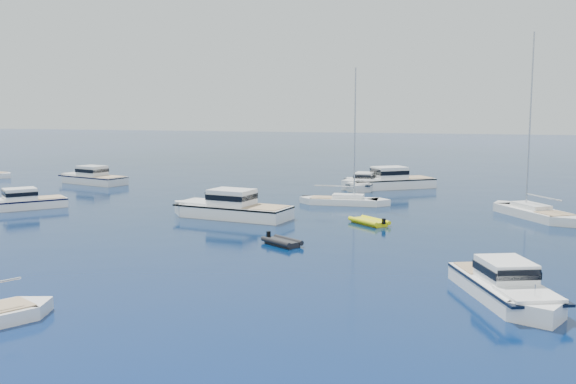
# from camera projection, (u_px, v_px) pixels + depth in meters

# --- Properties ---
(ground) EXTENTS (400.00, 400.00, 0.00)m
(ground) POSITION_uv_depth(u_px,v_px,m) (220.00, 292.00, 35.28)
(ground) COLOR navy
(ground) RESTS_ON ground
(motor_cruiser_right) EXTENTS (6.39, 10.33, 2.60)m
(motor_cruiser_right) POSITION_uv_depth(u_px,v_px,m) (506.00, 300.00, 33.91)
(motor_cruiser_right) COLOR white
(motor_cruiser_right) RESTS_ON ground
(motor_cruiser_left) EXTENTS (8.62, 9.03, 2.51)m
(motor_cruiser_left) POSITION_uv_depth(u_px,v_px,m) (18.00, 209.00, 63.42)
(motor_cruiser_left) COLOR white
(motor_cruiser_left) RESTS_ON ground
(motor_cruiser_centre) EXTENTS (12.62, 5.90, 3.19)m
(motor_cruiser_centre) POSITION_uv_depth(u_px,v_px,m) (230.00, 217.00, 58.69)
(motor_cruiser_centre) COLOR white
(motor_cruiser_centre) RESTS_ON ground
(motor_cruiser_far_l) EXTENTS (11.40, 6.53, 2.86)m
(motor_cruiser_far_l) POSITION_uv_depth(u_px,v_px,m) (91.00, 183.00, 83.74)
(motor_cruiser_far_l) COLOR silver
(motor_cruiser_far_l) RESTS_ON ground
(motor_cruiser_distant) EXTENTS (12.33, 10.01, 3.24)m
(motor_cruiser_distant) POSITION_uv_depth(u_px,v_px,m) (387.00, 188.00, 79.12)
(motor_cruiser_distant) COLOR white
(motor_cruiser_distant) RESTS_ON ground
(motor_cruiser_horizon) EXTENTS (3.35, 9.35, 2.42)m
(motor_cruiser_horizon) POSITION_uv_depth(u_px,v_px,m) (364.00, 189.00, 78.69)
(motor_cruiser_horizon) COLOR silver
(motor_cruiser_horizon) RESTS_ON ground
(sailboat_mid_r) EXTENTS (8.47, 11.24, 16.71)m
(sailboat_mid_r) POSITION_uv_depth(u_px,v_px,m) (534.00, 217.00, 58.74)
(sailboat_mid_r) COLOR silver
(sailboat_mid_r) RESTS_ON ground
(sailboat_centre) EXTENTS (9.57, 2.87, 13.92)m
(sailboat_centre) POSITION_uv_depth(u_px,v_px,m) (344.00, 204.00, 66.29)
(sailboat_centre) COLOR white
(sailboat_centre) RESTS_ON ground
(tender_yellow) EXTENTS (4.13, 4.07, 0.95)m
(tender_yellow) POSITION_uv_depth(u_px,v_px,m) (369.00, 224.00, 55.37)
(tender_yellow) COLOR #F2F00E
(tender_yellow) RESTS_ON ground
(tender_grey_near) EXTENTS (3.61, 3.30, 0.95)m
(tender_grey_near) POSITION_uv_depth(u_px,v_px,m) (282.00, 245.00, 47.17)
(tender_grey_near) COLOR black
(tender_grey_near) RESTS_ON ground
(tender_grey_far) EXTENTS (4.25, 2.60, 0.95)m
(tender_grey_far) POSITION_uv_depth(u_px,v_px,m) (320.00, 201.00, 68.63)
(tender_grey_far) COLOR black
(tender_grey_far) RESTS_ON ground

